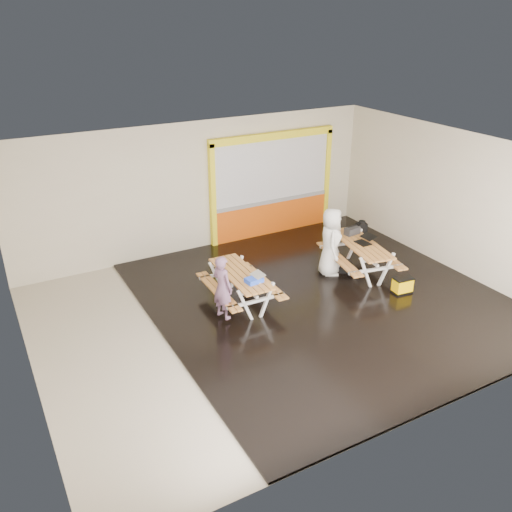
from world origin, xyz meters
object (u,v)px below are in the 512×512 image
laptop_right (365,241)px  fluke_bag (402,285)px  laptop_left (254,279)px  backpack (361,229)px  person_right (331,242)px  blue_pouch (254,280)px  dark_case (343,267)px  picnic_table_right (360,250)px  toolbox (352,231)px  picnic_table_left (240,280)px  person_left (222,287)px

laptop_right → fluke_bag: laptop_right is taller
laptop_left → backpack: backpack is taller
person_right → fluke_bag: (0.87, -1.67, -0.64)m
blue_pouch → dark_case: (2.94, 0.72, -0.71)m
person_right → laptop_right: (0.77, -0.35, 0.02)m
picnic_table_right → laptop_left: bearing=-172.5°
person_right → toolbox: (0.84, 0.24, 0.05)m
picnic_table_left → picnic_table_right: picnic_table_right is taller
person_left → dark_case: 3.77m
picnic_table_left → person_right: (2.63, 0.26, 0.27)m
picnic_table_right → toolbox: (0.16, 0.56, 0.29)m
person_right → backpack: person_right is taller
blue_pouch → fluke_bag: (3.45, -0.87, -0.61)m
laptop_left → toolbox: toolbox is taller
picnic_table_left → laptop_right: laptop_right is taller
picnic_table_right → fluke_bag: picnic_table_right is taller
person_left → person_right: bearing=-95.2°
person_left → person_right: size_ratio=0.82×
laptop_left → dark_case: laptop_left is taller
laptop_right → toolbox: size_ratio=1.03×
laptop_right → fluke_bag: bearing=-85.5°
toolbox → person_right: bearing=-164.2°
picnic_table_right → blue_pouch: (-3.25, -0.47, 0.20)m
picnic_table_right → backpack: (0.70, 0.84, 0.13)m
backpack → laptop_left: bearing=-162.2°
picnic_table_left → laptop_left: size_ratio=5.17×
person_left → blue_pouch: person_left is taller
person_left → person_right: person_right is taller
laptop_right → dark_case: 0.90m
backpack → dark_case: backpack is taller
person_left → fluke_bag: 4.30m
picnic_table_right → blue_pouch: bearing=-171.7°
blue_pouch → toolbox: toolbox is taller
picnic_table_left → laptop_left: 0.55m
person_right → dark_case: size_ratio=3.74×
laptop_left → dark_case: 3.07m
laptop_left → fluke_bag: (3.42, -0.92, -0.61)m
toolbox → backpack: size_ratio=0.93×
toolbox → backpack: (0.54, 0.28, -0.16)m
person_right → dark_case: (0.37, -0.08, -0.74)m
picnic_table_right → dark_case: 0.64m
backpack → laptop_right: bearing=-125.0°
picnic_table_left → backpack: backpack is taller
picnic_table_left → laptop_right: (3.40, -0.09, 0.29)m
picnic_table_right → laptop_right: (0.09, -0.03, 0.25)m
person_right → laptop_left: (-2.55, -0.75, -0.03)m
person_left → laptop_left: person_left is taller
laptop_right → person_left: bearing=-174.6°
picnic_table_right → fluke_bag: size_ratio=4.91×
person_right → toolbox: 0.87m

